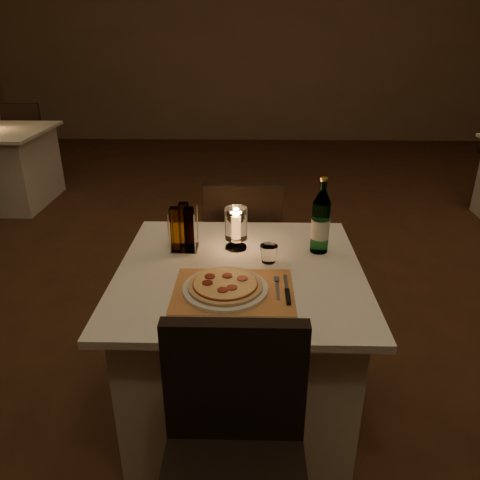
{
  "coord_description": "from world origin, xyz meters",
  "views": [
    {
      "loc": [
        -0.14,
        -2.47,
        1.64
      ],
      "look_at": [
        -0.18,
        -0.76,
        0.86
      ],
      "focal_mm": 35.0,
      "sensor_mm": 36.0,
      "label": 1
    }
  ],
  "objects_px": {
    "plate": "(225,289)",
    "tumbler": "(269,254)",
    "main_table": "(240,342)",
    "chair_far": "(243,239)",
    "neighbor_table_left": "(0,167)",
    "hurricane_candle": "(236,225)",
    "pizza": "(225,285)",
    "chair_near": "(234,444)",
    "water_bottle": "(321,223)"
  },
  "relations": [
    {
      "from": "tumbler",
      "to": "water_bottle",
      "type": "distance_m",
      "value": 0.27
    },
    {
      "from": "chair_far",
      "to": "main_table",
      "type": "bearing_deg",
      "value": -90.0
    },
    {
      "from": "chair_far",
      "to": "neighbor_table_left",
      "type": "relative_size",
      "value": 0.9
    },
    {
      "from": "chair_near",
      "to": "hurricane_candle",
      "type": "xyz_separation_m",
      "value": [
        -0.02,
        0.91,
        0.3
      ]
    },
    {
      "from": "pizza",
      "to": "water_bottle",
      "type": "xyz_separation_m",
      "value": [
        0.39,
        0.35,
        0.11
      ]
    },
    {
      "from": "plate",
      "to": "neighbor_table_left",
      "type": "bearing_deg",
      "value": 129.06
    },
    {
      "from": "chair_far",
      "to": "plate",
      "type": "relative_size",
      "value": 2.81
    },
    {
      "from": "plate",
      "to": "water_bottle",
      "type": "relative_size",
      "value": 0.95
    },
    {
      "from": "water_bottle",
      "to": "hurricane_candle",
      "type": "relative_size",
      "value": 1.76
    },
    {
      "from": "plate",
      "to": "hurricane_candle",
      "type": "xyz_separation_m",
      "value": [
        0.03,
        0.38,
        0.1
      ]
    },
    {
      "from": "tumbler",
      "to": "neighbor_table_left",
      "type": "distance_m",
      "value": 3.76
    },
    {
      "from": "main_table",
      "to": "pizza",
      "type": "xyz_separation_m",
      "value": [
        -0.05,
        -0.18,
        0.39
      ]
    },
    {
      "from": "chair_near",
      "to": "neighbor_table_left",
      "type": "xyz_separation_m",
      "value": [
        -2.45,
        3.5,
        -0.18
      ]
    },
    {
      "from": "plate",
      "to": "pizza",
      "type": "xyz_separation_m",
      "value": [
        -0.0,
        0.0,
        0.02
      ]
    },
    {
      "from": "main_table",
      "to": "water_bottle",
      "type": "bearing_deg",
      "value": 26.95
    },
    {
      "from": "plate",
      "to": "pizza",
      "type": "height_order",
      "value": "pizza"
    },
    {
      "from": "chair_far",
      "to": "pizza",
      "type": "height_order",
      "value": "chair_far"
    },
    {
      "from": "main_table",
      "to": "pizza",
      "type": "distance_m",
      "value": 0.44
    },
    {
      "from": "tumbler",
      "to": "main_table",
      "type": "bearing_deg",
      "value": -151.47
    },
    {
      "from": "main_table",
      "to": "chair_far",
      "type": "bearing_deg",
      "value": 90.0
    },
    {
      "from": "pizza",
      "to": "hurricane_candle",
      "type": "bearing_deg",
      "value": 85.64
    },
    {
      "from": "main_table",
      "to": "hurricane_candle",
      "type": "bearing_deg",
      "value": 96.29
    },
    {
      "from": "chair_far",
      "to": "plate",
      "type": "height_order",
      "value": "chair_far"
    },
    {
      "from": "neighbor_table_left",
      "to": "water_bottle",
      "type": "bearing_deg",
      "value": -42.99
    },
    {
      "from": "plate",
      "to": "tumbler",
      "type": "bearing_deg",
      "value": 55.37
    },
    {
      "from": "pizza",
      "to": "neighbor_table_left",
      "type": "relative_size",
      "value": 0.28
    },
    {
      "from": "chair_near",
      "to": "chair_far",
      "type": "height_order",
      "value": "same"
    },
    {
      "from": "pizza",
      "to": "hurricane_candle",
      "type": "relative_size",
      "value": 1.47
    },
    {
      "from": "chair_near",
      "to": "neighbor_table_left",
      "type": "height_order",
      "value": "chair_near"
    },
    {
      "from": "hurricane_candle",
      "to": "neighbor_table_left",
      "type": "height_order",
      "value": "hurricane_candle"
    },
    {
      "from": "chair_far",
      "to": "hurricane_candle",
      "type": "xyz_separation_m",
      "value": [
        -0.02,
        -0.52,
        0.3
      ]
    },
    {
      "from": "chair_far",
      "to": "tumbler",
      "type": "relative_size",
      "value": 11.97
    },
    {
      "from": "main_table",
      "to": "hurricane_candle",
      "type": "distance_m",
      "value": 0.52
    },
    {
      "from": "plate",
      "to": "hurricane_candle",
      "type": "bearing_deg",
      "value": 85.67
    },
    {
      "from": "water_bottle",
      "to": "hurricane_candle",
      "type": "bearing_deg",
      "value": 176.69
    },
    {
      "from": "plate",
      "to": "water_bottle",
      "type": "xyz_separation_m",
      "value": [
        0.39,
        0.35,
        0.12
      ]
    },
    {
      "from": "chair_near",
      "to": "plate",
      "type": "xyz_separation_m",
      "value": [
        -0.05,
        0.53,
        0.2
      ]
    },
    {
      "from": "main_table",
      "to": "tumbler",
      "type": "height_order",
      "value": "tumbler"
    },
    {
      "from": "main_table",
      "to": "chair_far",
      "type": "distance_m",
      "value": 0.74
    },
    {
      "from": "hurricane_candle",
      "to": "pizza",
      "type": "bearing_deg",
      "value": -94.36
    },
    {
      "from": "pizza",
      "to": "chair_near",
      "type": "bearing_deg",
      "value": -84.64
    },
    {
      "from": "chair_near",
      "to": "water_bottle",
      "type": "relative_size",
      "value": 2.68
    },
    {
      "from": "chair_near",
      "to": "hurricane_candle",
      "type": "height_order",
      "value": "hurricane_candle"
    },
    {
      "from": "plate",
      "to": "tumbler",
      "type": "relative_size",
      "value": 4.26
    },
    {
      "from": "chair_near",
      "to": "tumbler",
      "type": "relative_size",
      "value": 11.97
    },
    {
      "from": "hurricane_candle",
      "to": "neighbor_table_left",
      "type": "distance_m",
      "value": 3.58
    },
    {
      "from": "chair_far",
      "to": "hurricane_candle",
      "type": "height_order",
      "value": "hurricane_candle"
    },
    {
      "from": "main_table",
      "to": "tumbler",
      "type": "bearing_deg",
      "value": 28.53
    },
    {
      "from": "pizza",
      "to": "hurricane_candle",
      "type": "distance_m",
      "value": 0.39
    },
    {
      "from": "neighbor_table_left",
      "to": "hurricane_candle",
      "type": "bearing_deg",
      "value": -46.76
    }
  ]
}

